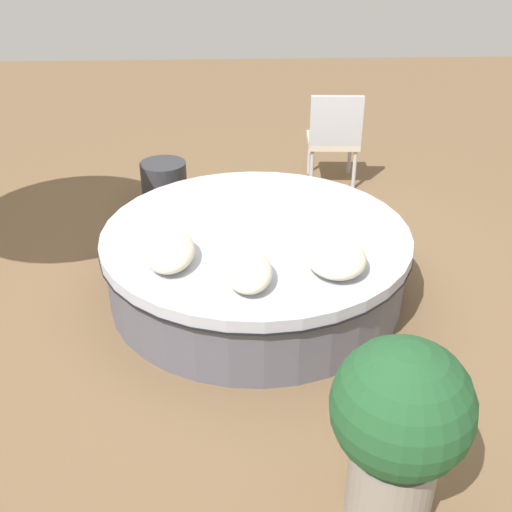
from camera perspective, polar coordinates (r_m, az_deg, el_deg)
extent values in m
plane|color=brown|center=(4.83, 0.00, -3.31)|extent=(16.00, 16.00, 0.00)
cylinder|color=#595966|center=(4.71, 0.00, -1.04)|extent=(2.20, 2.20, 0.45)
cylinder|color=black|center=(4.60, 0.00, 1.34)|extent=(2.28, 2.28, 0.02)
cylinder|color=#B2B7C6|center=(4.57, 0.00, 1.84)|extent=(2.27, 2.27, 0.09)
ellipsoid|color=beige|center=(4.15, -7.90, 0.44)|extent=(0.53, 0.33, 0.17)
ellipsoid|color=beige|center=(3.90, -0.71, -1.38)|extent=(0.48, 0.30, 0.17)
ellipsoid|color=beige|center=(4.07, 7.33, -0.14)|extent=(0.49, 0.40, 0.17)
cylinder|color=#B7B7BC|center=(6.91, 4.91, 9.21)|extent=(0.04, 0.04, 0.42)
cylinder|color=#B7B7BC|center=(6.95, 8.58, 9.12)|extent=(0.04, 0.04, 0.42)
cylinder|color=#B7B7BC|center=(6.52, 5.13, 7.90)|extent=(0.04, 0.04, 0.42)
cylinder|color=#B7B7BC|center=(6.56, 9.00, 7.81)|extent=(0.04, 0.04, 0.42)
cube|color=beige|center=(6.65, 7.03, 10.46)|extent=(0.53, 0.55, 0.06)
cube|color=#B7B7BC|center=(6.35, 7.37, 12.17)|extent=(0.09, 0.52, 0.50)
cylinder|color=gray|center=(3.26, 12.20, -19.58)|extent=(0.42, 0.42, 0.42)
sphere|color=#23562D|center=(2.91, 13.24, -13.34)|extent=(0.65, 0.65, 0.65)
cylinder|color=#333338|center=(6.07, -8.38, 6.32)|extent=(0.44, 0.44, 0.48)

